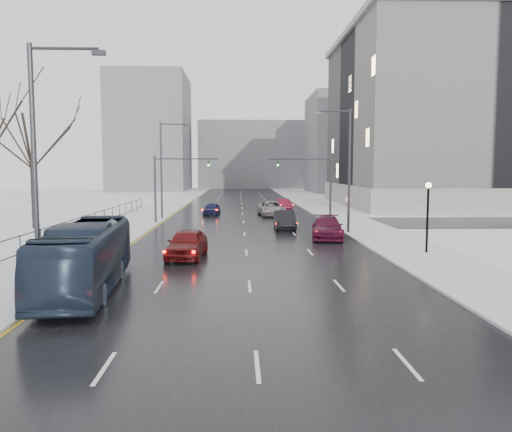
{
  "coord_description": "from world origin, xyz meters",
  "views": [
    {
      "loc": [
        -0.49,
        0.27,
        5.22
      ],
      "look_at": [
        0.54,
        29.18,
        2.5
      ],
      "focal_mm": 35.0,
      "sensor_mm": 36.0,
      "label": 1
    }
  ],
  "objects": [
    {
      "name": "road",
      "position": [
        0.0,
        60.0,
        0.02
      ],
      "size": [
        16.0,
        150.0,
        0.04
      ],
      "primitive_type": "cube",
      "color": "black",
      "rests_on": "ground"
    },
    {
      "name": "cross_road",
      "position": [
        0.0,
        48.0,
        0.02
      ],
      "size": [
        130.0,
        10.0,
        0.04
      ],
      "primitive_type": "cube",
      "color": "black",
      "rests_on": "ground"
    },
    {
      "name": "sidewalk_left",
      "position": [
        -10.5,
        60.0,
        0.08
      ],
      "size": [
        5.0,
        150.0,
        0.16
      ],
      "primitive_type": "cube",
      "color": "silver",
      "rests_on": "ground"
    },
    {
      "name": "sidewalk_right",
      "position": [
        10.5,
        60.0,
        0.08
      ],
      "size": [
        5.0,
        150.0,
        0.16
      ],
      "primitive_type": "cube",
      "color": "silver",
      "rests_on": "ground"
    },
    {
      "name": "park_strip",
      "position": [
        -20.0,
        60.0,
        0.06
      ],
      "size": [
        14.0,
        150.0,
        0.12
      ],
      "primitive_type": "cube",
      "color": "white",
      "rests_on": "ground"
    },
    {
      "name": "tree_park_e",
      "position": [
        -18.2,
        44.0,
        0.0
      ],
      "size": [
        9.45,
        9.45,
        13.5
      ],
      "primitive_type": null,
      "color": "black",
      "rests_on": "ground"
    },
    {
      "name": "iron_fence",
      "position": [
        -13.0,
        30.0,
        0.91
      ],
      "size": [
        0.06,
        70.0,
        1.3
      ],
      "color": "black",
      "rests_on": "sidewalk_left"
    },
    {
      "name": "streetlight_r_mid",
      "position": [
        8.17,
        40.0,
        5.62
      ],
      "size": [
        2.95,
        0.25,
        10.0
      ],
      "color": "#2D2D33",
      "rests_on": "ground"
    },
    {
      "name": "streetlight_l_near",
      "position": [
        -8.17,
        20.0,
        5.62
      ],
      "size": [
        2.95,
        0.25,
        10.0
      ],
      "color": "#2D2D33",
      "rests_on": "ground"
    },
    {
      "name": "streetlight_l_far",
      "position": [
        -8.17,
        52.0,
        5.62
      ],
      "size": [
        2.95,
        0.25,
        10.0
      ],
      "color": "#2D2D33",
      "rests_on": "ground"
    },
    {
      "name": "lamppost_r_mid",
      "position": [
        11.0,
        30.0,
        2.94
      ],
      "size": [
        0.36,
        0.36,
        4.28
      ],
      "color": "black",
      "rests_on": "sidewalk_right"
    },
    {
      "name": "mast_signal_right",
      "position": [
        7.33,
        48.0,
        4.11
      ],
      "size": [
        6.1,
        0.33,
        6.5
      ],
      "color": "#2D2D33",
      "rests_on": "ground"
    },
    {
      "name": "mast_signal_left",
      "position": [
        -7.33,
        48.0,
        4.11
      ],
      "size": [
        6.1,
        0.33,
        6.5
      ],
      "color": "#2D2D33",
      "rests_on": "ground"
    },
    {
      "name": "no_uturn_sign",
      "position": [
        9.2,
        44.0,
        2.3
      ],
      "size": [
        0.6,
        0.06,
        2.7
      ],
      "color": "#2D2D33",
      "rests_on": "sidewalk_right"
    },
    {
      "name": "civic_building",
      "position": [
        35.0,
        72.0,
        11.21
      ],
      "size": [
        41.0,
        31.0,
        24.8
      ],
      "color": "gray",
      "rests_on": "ground"
    },
    {
      "name": "bldg_far_right",
      "position": [
        28.0,
        115.0,
        11.0
      ],
      "size": [
        24.0,
        20.0,
        22.0
      ],
      "primitive_type": "cube",
      "color": "slate",
      "rests_on": "ground"
    },
    {
      "name": "bldg_far_left",
      "position": [
        -22.0,
        125.0,
        14.0
      ],
      "size": [
        18.0,
        22.0,
        28.0
      ],
      "primitive_type": "cube",
      "color": "slate",
      "rests_on": "ground"
    },
    {
      "name": "bldg_far_center",
      "position": [
        4.0,
        140.0,
        9.0
      ],
      "size": [
        30.0,
        18.0,
        18.0
      ],
      "primitive_type": "cube",
      "color": "slate",
      "rests_on": "ground"
    },
    {
      "name": "bus",
      "position": [
        -7.0,
        21.57,
        1.49
      ],
      "size": [
        3.41,
        10.62,
        2.91
      ],
      "primitive_type": "imported",
      "rotation": [
        0.0,
        0.0,
        0.09
      ],
      "color": "#202C3F",
      "rests_on": "road"
    },
    {
      "name": "sedan_center_near",
      "position": [
        -3.5,
        29.27,
        0.89
      ],
      "size": [
        2.4,
        5.13,
        1.7
      ],
      "primitive_type": "imported",
      "rotation": [
        0.0,
        0.0,
        -0.08
      ],
      "color": "#5C0F11",
      "rests_on": "road"
    },
    {
      "name": "sedan_right_near",
      "position": [
        3.5,
        43.06,
        0.85
      ],
      "size": [
        1.77,
        4.92,
        1.61
      ],
      "primitive_type": "imported",
      "rotation": [
        0.0,
        0.0,
        -0.01
      ],
      "color": "black",
      "rests_on": "road"
    },
    {
      "name": "sedan_right_cross",
      "position": [
        3.21,
        55.69,
        0.84
      ],
      "size": [
        3.1,
        5.94,
        1.6
      ],
      "primitive_type": "imported",
      "rotation": [
        0.0,
        0.0,
        0.08
      ],
      "color": "gray",
      "rests_on": "road"
    },
    {
      "name": "sedan_right_far",
      "position": [
        6.17,
        37.18,
        0.85
      ],
      "size": [
        3.01,
        5.83,
        1.62
      ],
      "primitive_type": "imported",
      "rotation": [
        0.0,
        0.0,
        -0.14
      ],
      "color": "#460C25",
      "rests_on": "road"
    },
    {
      "name": "sedan_center_far",
      "position": [
        -3.5,
        56.79,
        0.74
      ],
      "size": [
        1.97,
        4.25,
        1.41
      ],
      "primitive_type": "imported",
      "rotation": [
        0.0,
        0.0,
        -0.08
      ],
      "color": "#151A3F",
      "rests_on": "road"
    },
    {
      "name": "sedan_right_distant",
      "position": [
        5.3,
        63.66,
        0.73
      ],
      "size": [
        1.94,
        4.35,
        1.39
      ],
      "primitive_type": "imported",
      "rotation": [
        0.0,
        0.0,
        0.11
      ],
      "color": "maroon",
      "rests_on": "road"
    }
  ]
}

